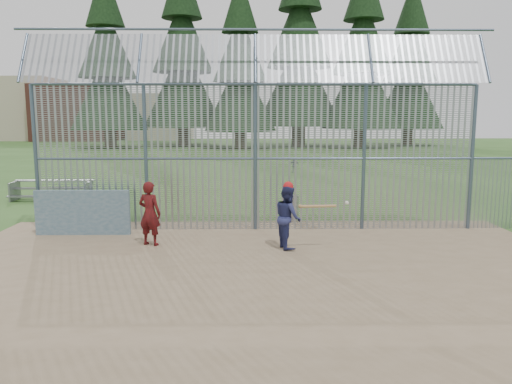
{
  "coord_description": "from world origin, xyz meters",
  "views": [
    {
      "loc": [
        -0.17,
        -10.17,
        3.17
      ],
      "look_at": [
        0.0,
        2.0,
        1.3
      ],
      "focal_mm": 35.0,
      "sensor_mm": 36.0,
      "label": 1
    }
  ],
  "objects_px": {
    "onlooker": "(150,213)",
    "trash_can": "(290,208)",
    "dugout_wall": "(83,213)",
    "batter": "(288,217)",
    "bleacher": "(52,189)"
  },
  "relations": [
    {
      "from": "batter",
      "to": "trash_can",
      "type": "relative_size",
      "value": 1.84
    },
    {
      "from": "batter",
      "to": "bleacher",
      "type": "relative_size",
      "value": 0.5
    },
    {
      "from": "batter",
      "to": "onlooker",
      "type": "xyz_separation_m",
      "value": [
        -3.35,
        0.31,
        0.04
      ]
    },
    {
      "from": "onlooker",
      "to": "trash_can",
      "type": "height_order",
      "value": "onlooker"
    },
    {
      "from": "dugout_wall",
      "to": "trash_can",
      "type": "relative_size",
      "value": 3.05
    },
    {
      "from": "trash_can",
      "to": "bleacher",
      "type": "height_order",
      "value": "trash_can"
    },
    {
      "from": "dugout_wall",
      "to": "bleacher",
      "type": "bearing_deg",
      "value": 118.17
    },
    {
      "from": "batter",
      "to": "onlooker",
      "type": "distance_m",
      "value": 3.37
    },
    {
      "from": "dugout_wall",
      "to": "trash_can",
      "type": "height_order",
      "value": "dugout_wall"
    },
    {
      "from": "dugout_wall",
      "to": "onlooker",
      "type": "relative_size",
      "value": 1.58
    },
    {
      "from": "batter",
      "to": "dugout_wall",
      "type": "bearing_deg",
      "value": 61.45
    },
    {
      "from": "dugout_wall",
      "to": "batter",
      "type": "distance_m",
      "value": 5.54
    },
    {
      "from": "dugout_wall",
      "to": "onlooker",
      "type": "distance_m",
      "value": 2.29
    },
    {
      "from": "trash_can",
      "to": "onlooker",
      "type": "bearing_deg",
      "value": -141.2
    },
    {
      "from": "dugout_wall",
      "to": "trash_can",
      "type": "distance_m",
      "value": 5.98
    }
  ]
}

